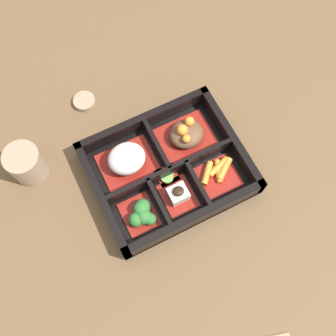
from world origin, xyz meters
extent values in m
plane|color=brown|center=(0.00, 0.00, 0.00)|extent=(3.00, 3.00, 0.00)
cube|color=black|center=(0.00, 0.00, 0.01)|extent=(0.28, 0.23, 0.01)
cube|color=black|center=(0.00, -0.11, 0.02)|extent=(0.28, 0.01, 0.05)
cube|color=black|center=(0.00, 0.11, 0.02)|extent=(0.28, 0.01, 0.05)
cube|color=black|center=(-0.13, 0.00, 0.02)|extent=(0.01, 0.23, 0.05)
cube|color=black|center=(0.13, 0.00, 0.02)|extent=(0.01, 0.23, 0.05)
cube|color=black|center=(0.00, -0.01, 0.02)|extent=(0.26, 0.01, 0.05)
cube|color=black|center=(-0.05, -0.06, 0.02)|extent=(0.01, 0.09, 0.05)
cube|color=black|center=(0.03, -0.06, 0.02)|extent=(0.01, 0.09, 0.05)
cube|color=black|center=(0.00, 0.05, 0.02)|extent=(0.01, 0.11, 0.05)
cube|color=maroon|center=(-0.06, 0.05, 0.01)|extent=(0.11, 0.09, 0.01)
ellipsoid|color=silver|center=(-0.06, 0.05, 0.04)|extent=(0.07, 0.06, 0.05)
cube|color=maroon|center=(0.06, 0.05, 0.01)|extent=(0.11, 0.09, 0.01)
ellipsoid|color=brown|center=(0.06, 0.05, 0.03)|extent=(0.07, 0.06, 0.03)
sphere|color=orange|center=(0.08, 0.06, 0.05)|extent=(0.02, 0.02, 0.02)
sphere|color=orange|center=(0.05, 0.05, 0.05)|extent=(0.02, 0.02, 0.02)
sphere|color=orange|center=(0.05, 0.03, 0.05)|extent=(0.02, 0.02, 0.02)
cube|color=maroon|center=(-0.09, -0.05, 0.01)|extent=(0.06, 0.07, 0.01)
sphere|color=#2D6B2D|center=(-0.10, -0.06, 0.03)|extent=(0.03, 0.03, 0.03)
sphere|color=#2D6B2D|center=(-0.07, -0.07, 0.03)|extent=(0.02, 0.02, 0.02)
sphere|color=#2D6B2D|center=(-0.08, -0.05, 0.03)|extent=(0.03, 0.03, 0.03)
sphere|color=#2D6B2D|center=(-0.07, -0.05, 0.03)|extent=(0.03, 0.03, 0.03)
sphere|color=#2D6B2D|center=(-0.08, -0.05, 0.03)|extent=(0.03, 0.03, 0.03)
sphere|color=#2D6B2D|center=(-0.08, -0.07, 0.03)|extent=(0.03, 0.03, 0.03)
cube|color=maroon|center=(-0.01, -0.05, 0.01)|extent=(0.06, 0.07, 0.01)
cube|color=beige|center=(-0.01, -0.05, 0.03)|extent=(0.03, 0.03, 0.02)
ellipsoid|color=black|center=(-0.01, -0.05, 0.04)|extent=(0.02, 0.02, 0.01)
cube|color=maroon|center=(0.08, -0.05, 0.01)|extent=(0.07, 0.07, 0.01)
cylinder|color=orange|center=(0.09, -0.05, 0.02)|extent=(0.05, 0.04, 0.01)
cylinder|color=orange|center=(0.09, -0.04, 0.02)|extent=(0.05, 0.03, 0.01)
cylinder|color=orange|center=(0.08, -0.05, 0.02)|extent=(0.03, 0.05, 0.01)
cylinder|color=orange|center=(0.06, -0.04, 0.02)|extent=(0.04, 0.04, 0.01)
cube|color=maroon|center=(-0.01, -0.01, 0.01)|extent=(0.04, 0.04, 0.01)
cylinder|color=#75A84C|center=(-0.01, -0.01, 0.02)|extent=(0.02, 0.02, 0.01)
cylinder|color=#75A84C|center=(-0.01, -0.01, 0.02)|extent=(0.02, 0.02, 0.01)
cylinder|color=#75A84C|center=(0.00, -0.01, 0.02)|extent=(0.02, 0.02, 0.01)
cylinder|color=#75A84C|center=(-0.01, -0.01, 0.02)|extent=(0.02, 0.02, 0.01)
cylinder|color=gray|center=(-0.23, 0.12, 0.04)|extent=(0.07, 0.07, 0.07)
cylinder|color=#597A38|center=(-0.23, 0.12, 0.07)|extent=(0.05, 0.05, 0.01)
cylinder|color=gray|center=(-0.09, 0.22, 0.01)|extent=(0.04, 0.04, 0.01)
cylinder|color=black|center=(-0.09, 0.22, 0.01)|extent=(0.03, 0.03, 0.00)
camera|label=1|loc=(-0.12, -0.24, 0.71)|focal=42.00mm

